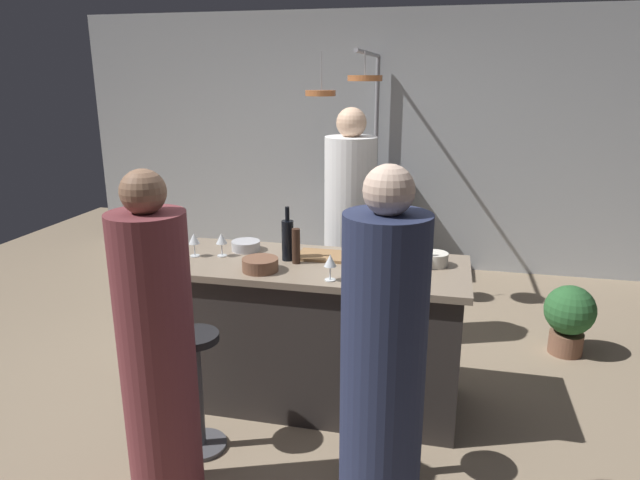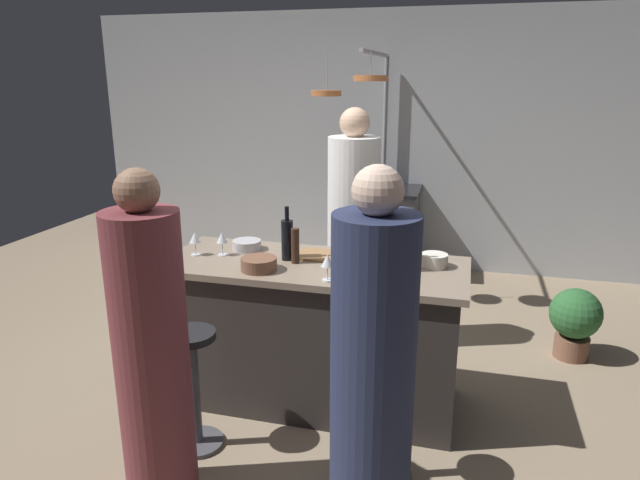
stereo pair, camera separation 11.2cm
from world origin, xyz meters
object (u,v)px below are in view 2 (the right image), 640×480
at_px(wine_bottle_red, 364,253).
at_px(wine_glass_by_chef, 195,239).
at_px(bar_stool_right, 386,412).
at_px(bar_stool_left, 194,384).
at_px(stove_range, 378,231).
at_px(guest_left, 152,356).
at_px(chef, 353,239).
at_px(cutting_board, 324,256).
at_px(wine_bottle_white, 389,245).
at_px(potted_plant, 575,319).
at_px(wine_bottle_amber, 406,251).
at_px(mixing_bowl_wooden, 259,264).
at_px(pepper_mill, 295,246).
at_px(wine_glass_near_left_guest, 222,239).
at_px(wine_glass_near_right_guest, 327,262).
at_px(mixing_bowl_steel, 247,245).
at_px(wine_bottle_dark, 287,239).
at_px(guest_right, 372,379).
at_px(mixing_bowl_ceramic, 434,260).

relative_size(wine_bottle_red, wine_glass_by_chef, 2.11).
distance_m(bar_stool_right, bar_stool_left, 1.04).
height_order(stove_range, guest_left, guest_left).
height_order(chef, cutting_board, chef).
bearing_deg(chef, wine_bottle_white, -64.01).
height_order(guest_left, wine_bottle_white, guest_left).
xyz_separation_m(potted_plant, wine_bottle_amber, (-1.12, -0.99, 0.72)).
distance_m(potted_plant, mixing_bowl_wooden, 2.36).
bearing_deg(guest_left, wine_bottle_red, 48.46).
distance_m(stove_range, wine_bottle_amber, 2.56).
relative_size(pepper_mill, wine_glass_near_left_guest, 1.44).
xyz_separation_m(pepper_mill, wine_bottle_white, (0.53, 0.13, 0.01)).
xyz_separation_m(wine_bottle_white, wine_glass_near_right_guest, (-0.28, -0.37, -0.01)).
xyz_separation_m(wine_bottle_amber, mixing_bowl_steel, (-1.02, 0.14, -0.08)).
relative_size(stove_range, wine_bottle_amber, 3.02).
bearing_deg(wine_glass_near_right_guest, chef, 94.56).
relative_size(cutting_board, pepper_mill, 1.52).
bearing_deg(bar_stool_left, wine_bottle_amber, 31.39).
height_order(chef, wine_bottle_white, chef).
bearing_deg(wine_bottle_red, wine_bottle_dark, 165.08).
bearing_deg(guest_right, cutting_board, 113.82).
relative_size(bar_stool_right, wine_glass_by_chef, 4.66).
bearing_deg(guest_right, stove_range, 98.69).
height_order(stove_range, wine_glass_by_chef, wine_glass_by_chef).
distance_m(bar_stool_left, wine_bottle_amber, 1.37).
bearing_deg(guest_left, mixing_bowl_ceramic, 43.68).
relative_size(bar_stool_left, mixing_bowl_ceramic, 4.38).
bearing_deg(stove_range, guest_right, -81.31).
relative_size(potted_plant, wine_glass_near_left_guest, 3.56).
bearing_deg(mixing_bowl_steel, wine_bottle_dark, -21.96).
bearing_deg(chef, potted_plant, 5.33).
bearing_deg(wine_bottle_red, wine_bottle_white, 62.24).
height_order(wine_bottle_white, wine_glass_by_chef, wine_bottle_white).
bearing_deg(mixing_bowl_steel, wine_glass_by_chef, -144.34).
relative_size(guest_right, mixing_bowl_wooden, 8.04).
distance_m(wine_bottle_red, wine_glass_near_right_guest, 0.23).
xyz_separation_m(bar_stool_left, guest_left, (0.01, -0.39, 0.37)).
xyz_separation_m(guest_right, cutting_board, (-0.49, 1.12, 0.14)).
relative_size(pepper_mill, wine_bottle_white, 0.70).
distance_m(wine_bottle_red, mixing_bowl_steel, 0.85).
distance_m(mixing_bowl_wooden, mixing_bowl_ceramic, 1.01).
bearing_deg(wine_bottle_white, wine_glass_near_left_guest, -174.46).
xyz_separation_m(cutting_board, wine_glass_near_right_guest, (0.12, -0.39, 0.10)).
height_order(stove_range, wine_bottle_amber, wine_bottle_amber).
relative_size(chef, pepper_mill, 8.37).
bearing_deg(mixing_bowl_steel, bar_stool_left, -90.87).
bearing_deg(chef, guest_left, -106.33).
height_order(wine_bottle_red, wine_glass_by_chef, wine_bottle_red).
relative_size(wine_bottle_dark, wine_glass_near_left_guest, 2.24).
xyz_separation_m(cutting_board, mixing_bowl_wooden, (-0.30, -0.33, 0.03)).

